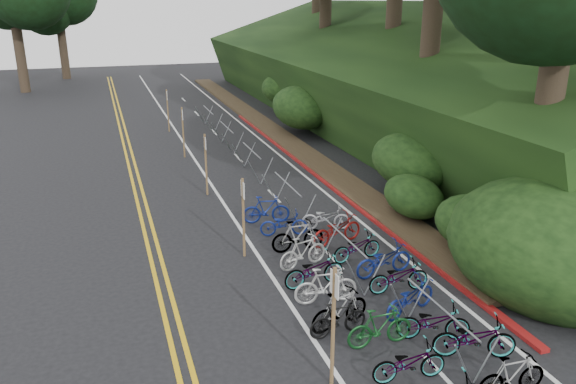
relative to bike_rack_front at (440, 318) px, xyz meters
The scene contains 10 objects.
ground 3.76m from the bike_rack_front, 163.44° to the left, with size 120.00×120.00×0.00m, color black.
road_markings 11.54m from the bike_rack_front, 104.57° to the left, with size 7.47×80.00×0.01m.
red_curb 13.25m from the bike_rack_front, 80.56° to the left, with size 0.25×28.00×0.10m, color maroon.
embankment 22.26m from the bike_rack_front, 64.85° to the left, with size 14.30×48.14×9.11m.
bike_rack_front is the anchor object (origin of this frame).
bike_racks_rest 14.06m from the bike_rack_front, 92.16° to the left, with size 1.14×23.00×1.17m.
signpost_near 2.86m from the bike_rack_front, behind, with size 0.08×0.40×2.64m.
signposts_rest 15.35m from the bike_rack_front, 101.02° to the left, with size 0.08×18.40×2.50m.
bike_front 2.29m from the bike_rack_front, 148.12° to the left, with size 1.46×0.41×0.88m, color black.
bike_valet 2.94m from the bike_rack_front, 100.86° to the left, with size 3.36×12.35×1.03m.
Camera 1 is at (-3.11, -10.24, 7.46)m, focal length 35.00 mm.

